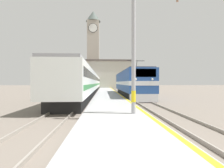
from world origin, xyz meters
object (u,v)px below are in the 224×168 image
Objects in this scene: locomotive_train at (131,83)px; clock_tower at (93,47)px; passenger_train at (90,83)px; catenary_mast at (136,44)px.

clock_tower is at bearing 100.28° from locomotive_train.
catenary_mast is (4.35, -26.71, 2.02)m from passenger_train.
passenger_train is 27.13m from catenary_mast.
clock_tower is at bearing 92.14° from passenger_train.
clock_tower is (-7.73, 42.61, 13.78)m from locomotive_train.
passenger_train is (-6.55, 10.99, 0.11)m from locomotive_train.
passenger_train is at bearing 120.78° from locomotive_train.
catenary_mast reaches higher than passenger_train.
passenger_train is at bearing 99.25° from catenary_mast.
catenary_mast reaches higher than locomotive_train.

